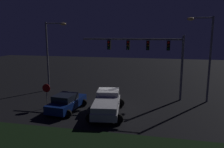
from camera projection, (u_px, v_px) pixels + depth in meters
The scene contains 7 objects.
ground_plane at pixel (110, 107), 20.67m from camera, with size 80.00×80.00×0.00m, color black.
pickup_truck at pixel (107, 102), 18.72m from camera, with size 3.36×5.62×1.80m.
car_sedan at pixel (67, 102), 19.54m from camera, with size 2.77×4.56×1.51m.
traffic_signal_gantry at pixel (148, 50), 22.43m from camera, with size 10.32×0.56×6.50m.
street_lamp_left at pixel (51, 48), 25.60m from camera, with size 2.58×0.44×7.93m.
street_lamp_right at pixel (206, 49), 21.25m from camera, with size 2.45×0.44×8.27m.
stop_sign at pixel (46, 91), 20.06m from camera, with size 0.76×0.08×2.23m.
Camera 1 is at (4.26, -19.29, 6.79)m, focal length 35.74 mm.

